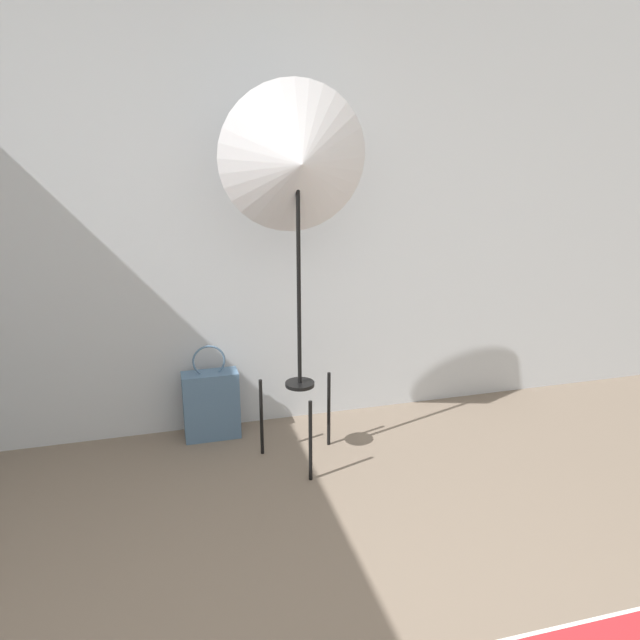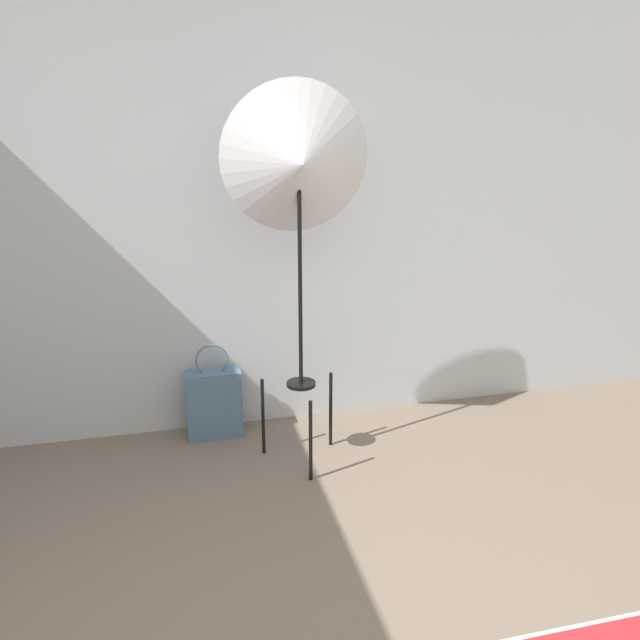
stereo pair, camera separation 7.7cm
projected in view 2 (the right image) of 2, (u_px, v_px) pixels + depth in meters
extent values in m
cube|color=#B7BCC1|center=(203.00, 219.00, 3.60)|extent=(8.00, 0.05, 2.60)
cylinder|color=black|center=(311.00, 441.00, 3.28)|extent=(0.02, 0.02, 0.46)
cylinder|color=black|center=(263.00, 417.00, 3.56)|extent=(0.02, 0.02, 0.46)
cylinder|color=black|center=(331.00, 409.00, 3.65)|extent=(0.02, 0.02, 0.46)
cylinder|color=black|center=(301.00, 384.00, 3.43)|extent=(0.16, 0.16, 0.02)
cylinder|color=black|center=(300.00, 278.00, 3.25)|extent=(0.02, 0.02, 1.19)
cone|color=silver|center=(299.00, 161.00, 3.07)|extent=(0.77, 0.29, 0.79)
cube|color=slate|center=(214.00, 404.00, 3.76)|extent=(0.33, 0.14, 0.42)
torus|color=slate|center=(212.00, 360.00, 3.68)|extent=(0.19, 0.01, 0.19)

